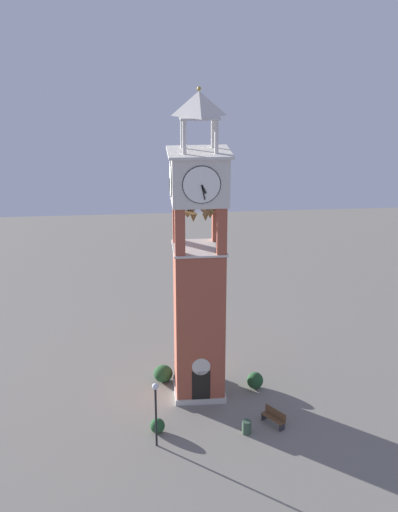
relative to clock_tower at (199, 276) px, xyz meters
name	(u,v)px	position (x,y,z in m)	size (l,w,h in m)	color
ground	(199,391)	(0.00, 0.00, -7.79)	(80.00, 80.00, 0.00)	gray
clock_tower	(199,276)	(0.00, 0.00, 0.00)	(3.50, 3.50, 18.67)	#9E4C38
park_bench	(274,417)	(3.98, -3.96, -7.30)	(1.27, 1.57, 0.95)	brown
lamp_post	(156,403)	(-2.81, -5.41, -5.10)	(0.36, 0.36, 3.88)	black
trash_bin	(247,427)	(2.28, -4.70, -7.39)	(0.52, 0.52, 0.80)	#38513D
shrub_near_entry	(157,426)	(-2.72, -4.16, -7.36)	(0.84, 0.84, 0.85)	#234C28
shrub_left_of_tower	(163,373)	(-2.19, 1.49, -7.25)	(1.23, 1.23, 1.07)	#234C28
shrub_behind_bench	(255,380)	(3.56, 0.13, -7.26)	(1.03, 1.03, 1.06)	#234C28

